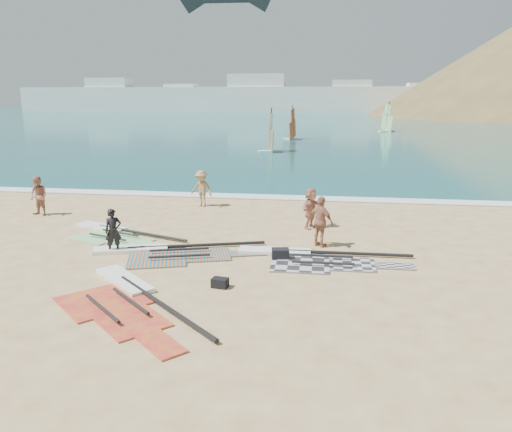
# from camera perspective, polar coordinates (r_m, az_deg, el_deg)

# --- Properties ---
(ground) EXTENTS (300.00, 300.00, 0.00)m
(ground) POSITION_cam_1_polar(r_m,az_deg,el_deg) (15.00, -7.26, -7.11)
(ground) COLOR #D8B67E
(ground) RESTS_ON ground
(sea) EXTENTS (300.00, 240.00, 0.06)m
(sea) POSITION_cam_1_polar(r_m,az_deg,el_deg) (145.64, 7.00, 11.41)
(sea) COLOR #0C5450
(sea) RESTS_ON ground
(surf_line) EXTENTS (300.00, 1.20, 0.04)m
(surf_line) POSITION_cam_1_polar(r_m,az_deg,el_deg) (26.61, -0.18, 2.16)
(surf_line) COLOR white
(surf_line) RESTS_ON ground
(far_town) EXTENTS (160.00, 8.00, 12.00)m
(far_town) POSITION_cam_1_polar(r_m,az_deg,el_deg) (164.67, 1.59, 13.31)
(far_town) COLOR white
(far_town) RESTS_ON ground
(rig_grey) EXTENTS (5.86, 2.30, 0.20)m
(rig_grey) POSITION_cam_1_polar(r_m,az_deg,el_deg) (16.67, 6.01, -4.75)
(rig_grey) COLOR #29292C
(rig_grey) RESTS_ON ground
(rig_green) EXTENTS (5.22, 3.26, 0.20)m
(rig_green) POSITION_cam_1_polar(r_m,az_deg,el_deg) (20.21, -16.02, -1.94)
(rig_green) COLOR green
(rig_green) RESTS_ON ground
(rig_orange) EXTENTS (6.10, 3.36, 0.20)m
(rig_orange) POSITION_cam_1_polar(r_m,az_deg,el_deg) (17.40, -10.31, -4.10)
(rig_orange) COLOR orange
(rig_orange) RESTS_ON ground
(rig_red) EXTENTS (4.93, 5.28, 0.20)m
(rig_red) POSITION_cam_1_polar(r_m,az_deg,el_deg) (13.85, -14.67, -9.04)
(rig_red) COLOR #B41230
(rig_red) RESTS_ON ground
(gear_bag_near) EXTENTS (0.62, 0.49, 0.36)m
(gear_bag_near) POSITION_cam_1_polar(r_m,az_deg,el_deg) (16.54, 2.80, -4.37)
(gear_bag_near) COLOR black
(gear_bag_near) RESTS_ON ground
(gear_bag_far) EXTENTS (0.49, 0.38, 0.27)m
(gear_bag_far) POSITION_cam_1_polar(r_m,az_deg,el_deg) (14.23, -4.14, -7.62)
(gear_bag_far) COLOR black
(gear_bag_far) RESTS_ON ground
(person_wetsuit) EXTENTS (0.68, 0.63, 1.55)m
(person_wetsuit) POSITION_cam_1_polar(r_m,az_deg,el_deg) (17.71, -16.00, -1.66)
(person_wetsuit) COLOR black
(person_wetsuit) RESTS_ON ground
(beachgoer_left) EXTENTS (1.01, 0.87, 1.78)m
(beachgoer_left) POSITION_cam_1_polar(r_m,az_deg,el_deg) (24.39, -23.59, 2.09)
(beachgoer_left) COLOR #A76C57
(beachgoer_left) RESTS_ON ground
(beachgoer_mid) EXTENTS (1.30, 0.99, 1.78)m
(beachgoer_mid) POSITION_cam_1_polar(r_m,az_deg,el_deg) (24.35, -6.24, 3.14)
(beachgoer_mid) COLOR #94724B
(beachgoer_mid) RESTS_ON ground
(beachgoer_back) EXTENTS (1.12, 1.02, 1.84)m
(beachgoer_back) POSITION_cam_1_polar(r_m,az_deg,el_deg) (17.84, 7.41, -0.65)
(beachgoer_back) COLOR #AA7252
(beachgoer_back) RESTS_ON ground
(beachgoer_right) EXTENTS (1.13, 1.61, 1.68)m
(beachgoer_right) POSITION_cam_1_polar(r_m,az_deg,el_deg) (20.35, 6.29, 0.91)
(beachgoer_right) COLOR #B6715D
(beachgoer_right) RESTS_ON ground
(windsurfer_left) EXTENTS (2.41, 2.73, 4.24)m
(windsurfer_left) POSITION_cam_1_polar(r_m,az_deg,el_deg) (48.22, 1.69, 8.79)
(windsurfer_left) COLOR white
(windsurfer_left) RESTS_ON ground
(windsurfer_centre) EXTENTS (2.41, 2.79, 4.24)m
(windsurfer_centre) POSITION_cam_1_polar(r_m,az_deg,el_deg) (62.26, 4.22, 9.85)
(windsurfer_centre) COLOR white
(windsurfer_centre) RESTS_ON ground
(windsurfer_right) EXTENTS (2.54, 2.70, 4.57)m
(windsurfer_right) POSITION_cam_1_polar(r_m,az_deg,el_deg) (78.36, 14.74, 10.26)
(windsurfer_right) COLOR white
(windsurfer_right) RESTS_ON ground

